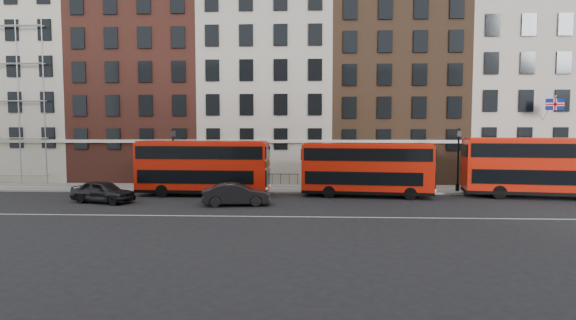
{
  "coord_description": "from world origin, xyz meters",
  "views": [
    {
      "loc": [
        4.24,
        -29.14,
        5.39
      ],
      "look_at": [
        2.65,
        5.0,
        3.0
      ],
      "focal_mm": 28.0,
      "sensor_mm": 36.0,
      "label": 1
    }
  ],
  "objects_px": {
    "car_rear": "(103,192)",
    "car_front": "(236,194)",
    "bus_d": "(539,166)",
    "traffic_light": "(539,165)",
    "bus_c": "(366,168)",
    "bus_b": "(202,166)"
  },
  "relations": [
    {
      "from": "car_rear",
      "to": "bus_d",
      "type": "bearing_deg",
      "value": -68.2
    },
    {
      "from": "bus_d",
      "to": "car_front",
      "type": "distance_m",
      "value": 23.43
    },
    {
      "from": "bus_c",
      "to": "traffic_light",
      "type": "height_order",
      "value": "bus_c"
    },
    {
      "from": "bus_c",
      "to": "car_front",
      "type": "height_order",
      "value": "bus_c"
    },
    {
      "from": "bus_d",
      "to": "traffic_light",
      "type": "relative_size",
      "value": 3.48
    },
    {
      "from": "bus_b",
      "to": "car_rear",
      "type": "height_order",
      "value": "bus_b"
    },
    {
      "from": "bus_b",
      "to": "traffic_light",
      "type": "distance_m",
      "value": 27.42
    },
    {
      "from": "car_front",
      "to": "traffic_light",
      "type": "xyz_separation_m",
      "value": [
        23.89,
        6.37,
        1.67
      ]
    },
    {
      "from": "bus_c",
      "to": "car_front",
      "type": "relative_size",
      "value": 2.19
    },
    {
      "from": "bus_c",
      "to": "car_rear",
      "type": "distance_m",
      "value": 19.93
    },
    {
      "from": "bus_d",
      "to": "traffic_light",
      "type": "distance_m",
      "value": 2.16
    },
    {
      "from": "bus_c",
      "to": "bus_d",
      "type": "relative_size",
      "value": 0.91
    },
    {
      "from": "car_front",
      "to": "bus_d",
      "type": "bearing_deg",
      "value": -86.87
    },
    {
      "from": "bus_c",
      "to": "car_rear",
      "type": "relative_size",
      "value": 2.18
    },
    {
      "from": "bus_c",
      "to": "traffic_light",
      "type": "relative_size",
      "value": 3.16
    },
    {
      "from": "bus_c",
      "to": "car_rear",
      "type": "xyz_separation_m",
      "value": [
        -19.53,
        -3.7,
        -1.48
      ]
    },
    {
      "from": "car_rear",
      "to": "car_front",
      "type": "distance_m",
      "value": 9.95
    },
    {
      "from": "bus_b",
      "to": "bus_c",
      "type": "distance_m",
      "value": 13.07
    },
    {
      "from": "car_rear",
      "to": "car_front",
      "type": "height_order",
      "value": "car_rear"
    },
    {
      "from": "bus_c",
      "to": "car_rear",
      "type": "bearing_deg",
      "value": -162.66
    },
    {
      "from": "car_front",
      "to": "traffic_light",
      "type": "height_order",
      "value": "traffic_light"
    },
    {
      "from": "car_front",
      "to": "traffic_light",
      "type": "relative_size",
      "value": 1.44
    }
  ]
}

